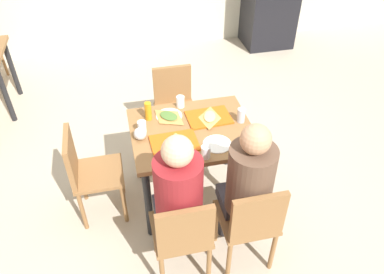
{
  "coord_description": "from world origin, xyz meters",
  "views": [
    {
      "loc": [
        -0.54,
        -2.34,
        2.66
      ],
      "look_at": [
        0.0,
        0.0,
        0.69
      ],
      "focal_mm": 35.57,
      "sensor_mm": 36.0,
      "label": 1
    }
  ],
  "objects_px": {
    "tray_red_near": "(174,143)",
    "soda_can": "(241,115)",
    "paper_plate_center": "(169,116)",
    "plastic_cup_b": "(206,152)",
    "pizza_slice_b": "(210,117)",
    "plastic_cup_c": "(142,127)",
    "chair_far_side": "(175,103)",
    "condiment_bottle": "(148,111)",
    "chair_near_right": "(251,221)",
    "foil_bundle": "(140,134)",
    "paper_plate_near_edge": "(217,144)",
    "pizza_slice_c": "(169,116)",
    "person_in_brown_jacket": "(247,183)",
    "chair_near_left": "(183,234)",
    "plastic_cup_a": "(180,102)",
    "chair_left_end": "(87,170)",
    "tray_red_far": "(209,117)",
    "pizza_slice_a": "(177,142)",
    "person_in_red": "(178,195)",
    "main_table": "(192,141)"
  },
  "relations": [
    {
      "from": "tray_red_near",
      "to": "soda_can",
      "type": "xyz_separation_m",
      "value": [
        0.59,
        0.16,
        0.05
      ]
    },
    {
      "from": "paper_plate_center",
      "to": "tray_red_near",
      "type": "bearing_deg",
      "value": -93.88
    },
    {
      "from": "plastic_cup_b",
      "to": "pizza_slice_b",
      "type": "bearing_deg",
      "value": 71.3
    },
    {
      "from": "plastic_cup_c",
      "to": "paper_plate_center",
      "type": "bearing_deg",
      "value": 33.26
    },
    {
      "from": "chair_far_side",
      "to": "condiment_bottle",
      "type": "xyz_separation_m",
      "value": [
        -0.32,
        -0.56,
        0.34
      ]
    },
    {
      "from": "chair_near_right",
      "to": "foil_bundle",
      "type": "distance_m",
      "value": 1.06
    },
    {
      "from": "paper_plate_near_edge",
      "to": "pizza_slice_c",
      "type": "xyz_separation_m",
      "value": [
        -0.3,
        0.42,
        0.01
      ]
    },
    {
      "from": "person_in_brown_jacket",
      "to": "plastic_cup_b",
      "type": "xyz_separation_m",
      "value": [
        -0.22,
        0.3,
        0.06
      ]
    },
    {
      "from": "pizza_slice_c",
      "to": "condiment_bottle",
      "type": "height_order",
      "value": "condiment_bottle"
    },
    {
      "from": "chair_near_left",
      "to": "plastic_cup_b",
      "type": "relative_size",
      "value": 8.61
    },
    {
      "from": "chair_near_right",
      "to": "plastic_cup_a",
      "type": "relative_size",
      "value": 8.61
    },
    {
      "from": "chair_far_side",
      "to": "plastic_cup_c",
      "type": "bearing_deg",
      "value": -118.42
    },
    {
      "from": "chair_near_right",
      "to": "soda_can",
      "type": "distance_m",
      "value": 0.88
    },
    {
      "from": "chair_left_end",
      "to": "tray_red_far",
      "type": "xyz_separation_m",
      "value": [
        1.05,
        0.12,
        0.27
      ]
    },
    {
      "from": "person_in_brown_jacket",
      "to": "condiment_bottle",
      "type": "relative_size",
      "value": 7.94
    },
    {
      "from": "chair_near_left",
      "to": "soda_can",
      "type": "relative_size",
      "value": 7.06
    },
    {
      "from": "soda_can",
      "to": "chair_far_side",
      "type": "bearing_deg",
      "value": 118.58
    },
    {
      "from": "person_in_brown_jacket",
      "to": "pizza_slice_a",
      "type": "relative_size",
      "value": 6.69
    },
    {
      "from": "person_in_red",
      "to": "pizza_slice_b",
      "type": "relative_size",
      "value": 4.87
    },
    {
      "from": "plastic_cup_b",
      "to": "chair_near_right",
      "type": "bearing_deg",
      "value": -63.55
    },
    {
      "from": "person_in_red",
      "to": "condiment_bottle",
      "type": "distance_m",
      "value": 0.87
    },
    {
      "from": "paper_plate_near_edge",
      "to": "plastic_cup_b",
      "type": "height_order",
      "value": "plastic_cup_b"
    },
    {
      "from": "main_table",
      "to": "paper_plate_near_edge",
      "type": "bearing_deg",
      "value": -56.36
    },
    {
      "from": "paper_plate_center",
      "to": "pizza_slice_a",
      "type": "distance_m",
      "value": 0.38
    },
    {
      "from": "paper_plate_center",
      "to": "plastic_cup_c",
      "type": "height_order",
      "value": "plastic_cup_c"
    },
    {
      "from": "chair_far_side",
      "to": "tray_red_far",
      "type": "distance_m",
      "value": 0.74
    },
    {
      "from": "paper_plate_near_edge",
      "to": "pizza_slice_a",
      "type": "distance_m",
      "value": 0.31
    },
    {
      "from": "tray_red_far",
      "to": "pizza_slice_b",
      "type": "xyz_separation_m",
      "value": [
        0.0,
        -0.02,
        0.02
      ]
    },
    {
      "from": "chair_near_right",
      "to": "chair_near_left",
      "type": "bearing_deg",
      "value": 180.0
    },
    {
      "from": "person_in_red",
      "to": "plastic_cup_c",
      "type": "xyz_separation_m",
      "value": [
        -0.15,
        0.71,
        0.06
      ]
    },
    {
      "from": "chair_left_end",
      "to": "pizza_slice_b",
      "type": "xyz_separation_m",
      "value": [
        1.05,
        0.1,
        0.28
      ]
    },
    {
      "from": "paper_plate_near_edge",
      "to": "chair_far_side",
      "type": "bearing_deg",
      "value": 98.32
    },
    {
      "from": "chair_far_side",
      "to": "paper_plate_near_edge",
      "type": "height_order",
      "value": "chair_far_side"
    },
    {
      "from": "person_in_red",
      "to": "plastic_cup_b",
      "type": "xyz_separation_m",
      "value": [
        0.27,
        0.3,
        0.06
      ]
    },
    {
      "from": "pizza_slice_c",
      "to": "plastic_cup_c",
      "type": "xyz_separation_m",
      "value": [
        -0.24,
        -0.14,
        0.03
      ]
    },
    {
      "from": "main_table",
      "to": "condiment_bottle",
      "type": "bearing_deg",
      "value": 145.25
    },
    {
      "from": "plastic_cup_a",
      "to": "condiment_bottle",
      "type": "bearing_deg",
      "value": -157.71
    },
    {
      "from": "paper_plate_near_edge",
      "to": "pizza_slice_b",
      "type": "relative_size",
      "value": 0.84
    },
    {
      "from": "main_table",
      "to": "soda_can",
      "type": "bearing_deg",
      "value": 2.76
    },
    {
      "from": "person_in_red",
      "to": "pizza_slice_a",
      "type": "height_order",
      "value": "person_in_red"
    },
    {
      "from": "condiment_bottle",
      "to": "foil_bundle",
      "type": "distance_m",
      "value": 0.26
    },
    {
      "from": "plastic_cup_c",
      "to": "foil_bundle",
      "type": "bearing_deg",
      "value": -106.96
    },
    {
      "from": "tray_red_near",
      "to": "paper_plate_near_edge",
      "type": "height_order",
      "value": "tray_red_near"
    },
    {
      "from": "condiment_bottle",
      "to": "chair_near_left",
      "type": "bearing_deg",
      "value": -85.82
    },
    {
      "from": "chair_far_side",
      "to": "soda_can",
      "type": "relative_size",
      "value": 7.06
    },
    {
      "from": "tray_red_far",
      "to": "plastic_cup_b",
      "type": "distance_m",
      "value": 0.49
    },
    {
      "from": "chair_far_side",
      "to": "tray_red_far",
      "type": "xyz_separation_m",
      "value": [
        0.17,
        -0.66,
        0.27
      ]
    },
    {
      "from": "pizza_slice_c",
      "to": "person_in_brown_jacket",
      "type": "bearing_deg",
      "value": -64.67
    },
    {
      "from": "chair_far_side",
      "to": "plastic_cup_c",
      "type": "height_order",
      "value": "plastic_cup_c"
    },
    {
      "from": "tray_red_far",
      "to": "pizza_slice_c",
      "type": "xyz_separation_m",
      "value": [
        -0.33,
        0.08,
        0.01
      ]
    }
  ]
}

